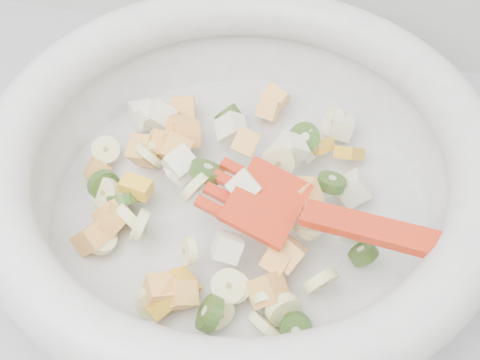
# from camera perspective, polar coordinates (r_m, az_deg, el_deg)

# --- Properties ---
(mixing_bowl) EXTENTS (0.45, 0.40, 0.12)m
(mixing_bowl) POSITION_cam_1_polar(r_m,az_deg,el_deg) (0.48, -0.02, 0.94)
(mixing_bowl) COLOR silver
(mixing_bowl) RESTS_ON counter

